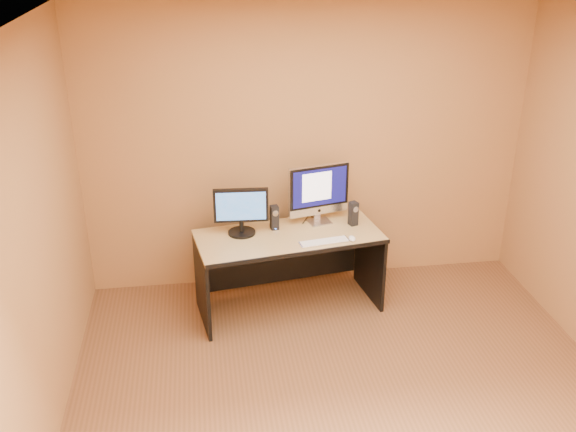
# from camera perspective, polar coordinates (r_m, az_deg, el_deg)

# --- Properties ---
(floor) EXTENTS (4.00, 4.00, 0.00)m
(floor) POSITION_cam_1_polar(r_m,az_deg,el_deg) (4.70, 5.86, -17.20)
(floor) COLOR brown
(floor) RESTS_ON ground
(walls) EXTENTS (4.00, 4.00, 2.60)m
(walls) POSITION_cam_1_polar(r_m,az_deg,el_deg) (3.96, 6.65, -2.97)
(walls) COLOR #9B683E
(walls) RESTS_ON ground
(ceiling) EXTENTS (4.00, 4.00, 0.00)m
(ceiling) POSITION_cam_1_polar(r_m,az_deg,el_deg) (3.56, 7.69, 15.97)
(ceiling) COLOR white
(ceiling) RESTS_ON walls
(desk) EXTENTS (1.64, 0.91, 0.72)m
(desk) POSITION_cam_1_polar(r_m,az_deg,el_deg) (5.60, 0.08, -5.00)
(desk) COLOR tan
(desk) RESTS_ON ground
(imac) EXTENTS (0.59, 0.32, 0.54)m
(imac) POSITION_cam_1_polar(r_m,az_deg,el_deg) (5.56, 2.86, 1.94)
(imac) COLOR silver
(imac) RESTS_ON desk
(second_monitor) EXTENTS (0.48, 0.26, 0.41)m
(second_monitor) POSITION_cam_1_polar(r_m,az_deg,el_deg) (5.39, -4.19, 0.39)
(second_monitor) COLOR black
(second_monitor) RESTS_ON desk
(speaker_left) EXTENTS (0.08, 0.08, 0.21)m
(speaker_left) POSITION_cam_1_polar(r_m,az_deg,el_deg) (5.50, -1.22, -0.13)
(speaker_left) COLOR black
(speaker_left) RESTS_ON desk
(speaker_right) EXTENTS (0.09, 0.09, 0.21)m
(speaker_right) POSITION_cam_1_polar(r_m,az_deg,el_deg) (5.60, 5.83, 0.22)
(speaker_right) COLOR black
(speaker_right) RESTS_ON desk
(keyboard) EXTENTS (0.43, 0.18, 0.02)m
(keyboard) POSITION_cam_1_polar(r_m,az_deg,el_deg) (5.31, 3.24, -2.30)
(keyboard) COLOR silver
(keyboard) RESTS_ON desk
(mouse) EXTENTS (0.06, 0.10, 0.04)m
(mouse) POSITION_cam_1_polar(r_m,az_deg,el_deg) (5.36, 5.72, -1.99)
(mouse) COLOR white
(mouse) RESTS_ON desk
(cable_a) EXTENTS (0.12, 0.19, 0.01)m
(cable_a) POSITION_cam_1_polar(r_m,az_deg,el_deg) (5.72, 2.55, -0.25)
(cable_a) COLOR black
(cable_a) RESTS_ON desk
(cable_b) EXTENTS (0.08, 0.16, 0.01)m
(cable_b) POSITION_cam_1_polar(r_m,az_deg,el_deg) (5.70, 1.56, -0.33)
(cable_b) COLOR black
(cable_b) RESTS_ON desk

